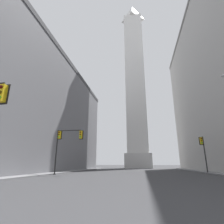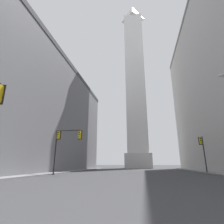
# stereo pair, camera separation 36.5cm
# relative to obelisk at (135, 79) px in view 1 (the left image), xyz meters

# --- Properties ---
(sidewalk_left) EXTENTS (5.00, 71.49, 0.15)m
(sidewalk_left) POSITION_rel_obelisk_xyz_m (-13.75, -38.13, -32.24)
(sidewalk_left) COLOR slate
(sidewalk_left) RESTS_ON ground_plane
(building_left) EXTENTS (21.46, 50.28, 23.16)m
(building_left) POSITION_rel_obelisk_xyz_m (-23.92, -29.21, -20.72)
(building_left) COLOR slate
(building_left) RESTS_ON ground_plane
(obelisk) EXTENTS (8.60, 8.60, 66.96)m
(obelisk) POSITION_rel_obelisk_xyz_m (0.00, 0.00, 0.00)
(obelisk) COLOR silver
(obelisk) RESTS_ON ground_plane
(traffic_light_mid_right) EXTENTS (0.78, 0.50, 5.81)m
(traffic_light_mid_right) POSITION_rel_obelisk_xyz_m (11.28, -29.16, -28.48)
(traffic_light_mid_right) COLOR black
(traffic_light_mid_right) RESTS_ON ground_plane
(traffic_light_mid_left) EXTENTS (4.10, 0.52, 6.29)m
(traffic_light_mid_left) POSITION_rel_obelisk_xyz_m (-9.66, -36.26, -27.56)
(traffic_light_mid_left) COLOR black
(traffic_light_mid_left) RESTS_ON ground_plane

